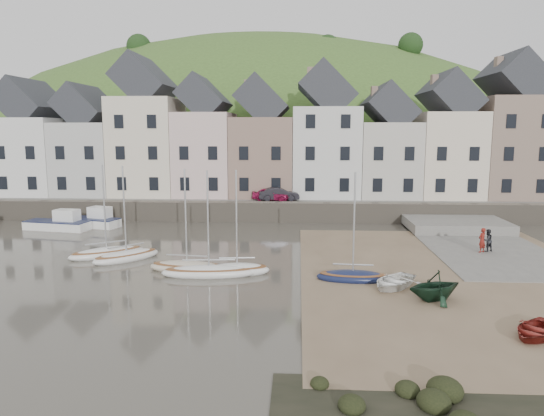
# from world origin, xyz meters

# --- Properties ---
(ground) EXTENTS (160.00, 160.00, 0.00)m
(ground) POSITION_xyz_m (0.00, 0.00, 0.00)
(ground) COLOR #403C32
(ground) RESTS_ON ground
(quay_land) EXTENTS (90.00, 30.00, 1.50)m
(quay_land) POSITION_xyz_m (0.00, 32.00, 0.75)
(quay_land) COLOR #3F5D25
(quay_land) RESTS_ON ground
(quay_street) EXTENTS (70.00, 7.00, 0.10)m
(quay_street) POSITION_xyz_m (0.00, 20.50, 1.55)
(quay_street) COLOR slate
(quay_street) RESTS_ON quay_land
(seawall) EXTENTS (70.00, 1.20, 1.80)m
(seawall) POSITION_xyz_m (0.00, 17.00, 0.90)
(seawall) COLOR slate
(seawall) RESTS_ON ground
(beach) EXTENTS (18.00, 26.00, 0.06)m
(beach) POSITION_xyz_m (11.00, 0.00, 0.03)
(beach) COLOR brown
(beach) RESTS_ON ground
(slipway) EXTENTS (8.00, 18.00, 0.12)m
(slipway) POSITION_xyz_m (15.00, 8.00, 0.06)
(slipway) COLOR slate
(slipway) RESTS_ON ground
(hillside) EXTENTS (134.40, 84.00, 84.00)m
(hillside) POSITION_xyz_m (-5.00, 60.00, -17.99)
(hillside) COLOR #3F5D25
(hillside) RESTS_ON ground
(townhouse_terrace) EXTENTS (61.05, 8.00, 13.93)m
(townhouse_terrace) POSITION_xyz_m (1.76, 24.00, 7.32)
(townhouse_terrace) COLOR silver
(townhouse_terrace) RESTS_ON quay_land
(sailboat_0) EXTENTS (4.90, 4.01, 6.32)m
(sailboat_0) POSITION_xyz_m (-10.90, 3.73, 0.26)
(sailboat_0) COLOR white
(sailboat_0) RESTS_ON ground
(sailboat_1) EXTENTS (4.27, 4.25, 6.32)m
(sailboat_1) POSITION_xyz_m (-9.28, 2.90, 0.26)
(sailboat_1) COLOR white
(sailboat_1) RESTS_ON ground
(sailboat_2) EXTENTS (4.77, 2.02, 6.32)m
(sailboat_2) POSITION_xyz_m (-4.79, 0.56, 0.26)
(sailboat_2) COLOR beige
(sailboat_2) RESTS_ON ground
(sailboat_3) EXTENTS (3.93, 1.89, 6.32)m
(sailboat_3) POSITION_xyz_m (-1.74, 0.19, 0.27)
(sailboat_3) COLOR white
(sailboat_3) RESTS_ON ground
(sailboat_4) EXTENTS (5.61, 1.98, 6.32)m
(sailboat_4) POSITION_xyz_m (-3.31, -0.35, 0.26)
(sailboat_4) COLOR white
(sailboat_4) RESTS_ON ground
(sailboat_5) EXTENTS (4.14, 1.79, 6.32)m
(sailboat_5) POSITION_xyz_m (4.88, -0.95, 0.27)
(sailboat_5) COLOR #141C3F
(sailboat_5) RESTS_ON ground
(motorboat_0) EXTENTS (5.43, 3.16, 1.70)m
(motorboat_0) POSITION_xyz_m (-16.01, 13.94, 0.58)
(motorboat_0) COLOR white
(motorboat_0) RESTS_ON ground
(motorboat_2) EXTENTS (5.72, 2.68, 1.70)m
(motorboat_2) POSITION_xyz_m (-18.26, 12.38, 0.58)
(motorboat_2) COLOR white
(motorboat_2) RESTS_ON ground
(rowboat_white) EXTENTS (3.91, 4.03, 0.68)m
(rowboat_white) POSITION_xyz_m (6.89, -2.18, 0.40)
(rowboat_white) COLOR white
(rowboat_white) RESTS_ON beach
(rowboat_green) EXTENTS (3.54, 3.32, 1.49)m
(rowboat_green) POSITION_xyz_m (8.51, -4.09, 0.81)
(rowboat_green) COLOR black
(rowboat_green) RESTS_ON beach
(rowboat_red) EXTENTS (3.48, 3.49, 0.60)m
(rowboat_red) POSITION_xyz_m (11.47, -8.37, 0.36)
(rowboat_red) COLOR maroon
(rowboat_red) RESTS_ON beach
(person_red) EXTENTS (0.73, 0.68, 1.68)m
(person_red) POSITION_xyz_m (14.25, 5.71, 0.96)
(person_red) COLOR maroon
(person_red) RESTS_ON slipway
(person_dark) EXTENTS (0.91, 0.82, 1.54)m
(person_dark) POSITION_xyz_m (14.71, 6.00, 0.89)
(person_dark) COLOR black
(person_dark) RESTS_ON slipway
(car_left) EXTENTS (3.83, 2.23, 1.23)m
(car_left) POSITION_xyz_m (-0.80, 19.50, 2.21)
(car_left) COLOR #A01746
(car_left) RESTS_ON quay_street
(car_right) EXTENTS (4.00, 1.83, 1.27)m
(car_right) POSITION_xyz_m (-0.05, 19.50, 2.24)
(car_right) COLOR black
(car_right) RESTS_ON quay_street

